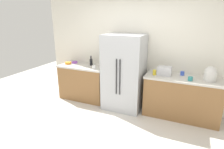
# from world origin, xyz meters

# --- Properties ---
(ground_plane) EXTENTS (9.60, 9.60, 0.00)m
(ground_plane) POSITION_xyz_m (0.00, 0.00, 0.00)
(ground_plane) COLOR beige
(kitchen_back_panel) EXTENTS (4.80, 0.10, 2.96)m
(kitchen_back_panel) POSITION_xyz_m (0.00, 1.73, 1.48)
(kitchen_back_panel) COLOR silver
(kitchen_back_panel) RESTS_ON ground_plane
(counter_left) EXTENTS (1.24, 0.63, 0.89)m
(counter_left) POSITION_xyz_m (-1.28, 1.37, 0.45)
(counter_left) COLOR olive
(counter_left) RESTS_ON ground_plane
(counter_right) EXTENTS (1.54, 0.63, 0.89)m
(counter_right) POSITION_xyz_m (1.12, 1.37, 0.45)
(counter_right) COLOR olive
(counter_right) RESTS_ON ground_plane
(refrigerator) EXTENTS (0.88, 0.74, 1.72)m
(refrigerator) POSITION_xyz_m (-0.15, 1.31, 0.86)
(refrigerator) COLOR #B2B5BA
(refrigerator) RESTS_ON ground_plane
(toaster) EXTENTS (0.28, 0.18, 0.19)m
(toaster) POSITION_xyz_m (0.74, 1.35, 0.99)
(toaster) COLOR silver
(toaster) RESTS_ON counter_right
(rice_cooker) EXTENTS (0.23, 0.23, 0.29)m
(rice_cooker) POSITION_xyz_m (1.60, 1.34, 1.03)
(rice_cooker) COLOR silver
(rice_cooker) RESTS_ON counter_right
(bottle_a) EXTENTS (0.07, 0.07, 0.25)m
(bottle_a) POSITION_xyz_m (-1.09, 1.46, 0.99)
(bottle_a) COLOR black
(bottle_a) RESTS_ON counter_left
(cup_a) EXTENTS (0.07, 0.07, 0.11)m
(cup_a) POSITION_xyz_m (0.54, 1.30, 0.95)
(cup_a) COLOR yellow
(cup_a) RESTS_ON counter_right
(cup_b) EXTENTS (0.09, 0.09, 0.08)m
(cup_b) POSITION_xyz_m (-0.89, 1.23, 0.93)
(cup_b) COLOR white
(cup_b) RESTS_ON counter_left
(cup_c) EXTENTS (0.08, 0.08, 0.08)m
(cup_c) POSITION_xyz_m (1.09, 1.51, 0.94)
(cup_c) COLOR blue
(cup_c) RESTS_ON counter_right
(cup_d) EXTENTS (0.09, 0.09, 0.08)m
(cup_d) POSITION_xyz_m (1.25, 1.21, 0.93)
(cup_d) COLOR teal
(cup_d) RESTS_ON counter_right
(bowl_a) EXTENTS (0.16, 0.16, 0.05)m
(bowl_a) POSITION_xyz_m (-1.72, 1.34, 0.92)
(bowl_a) COLOR orange
(bowl_a) RESTS_ON counter_left
(bowl_b) EXTENTS (0.15, 0.15, 0.05)m
(bowl_b) POSITION_xyz_m (-1.62, 1.49, 0.92)
(bowl_b) COLOR purple
(bowl_b) RESTS_ON counter_left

